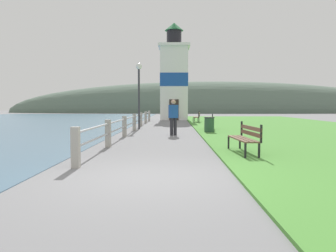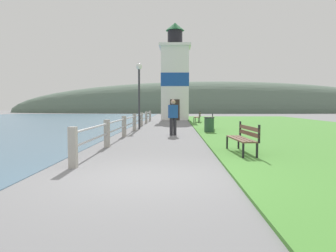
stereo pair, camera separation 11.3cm
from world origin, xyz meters
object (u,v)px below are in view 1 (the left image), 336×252
Objects in this scene: park_bench_near at (246,136)px; trash_bin at (209,125)px; park_bench_midway at (210,121)px; lamp_post at (139,84)px; lighthouse at (174,78)px; person_strolling at (173,116)px; park_bench_far at (197,116)px.

park_bench_near is 7.40m from trash_bin.
park_bench_midway is at bearing -94.08° from park_bench_near.
lighthouse is at bearing 80.58° from lamp_post.
park_bench_near and park_bench_midway have the same top height.
lamp_post reaches higher than person_strolling.
park_bench_near is 17.27m from park_bench_far.
park_bench_midway and park_bench_far have the same top height.
lamp_post is at bearing 2.54° from person_strolling.
lamp_post is (-2.12, -12.76, -1.39)m from lighthouse.
person_strolling is (-2.12, 6.11, 0.39)m from park_bench_near.
park_bench_midway is 3.82m from person_strolling.
person_strolling reaches higher than park_bench_far.
park_bench_far is at bearing -34.09° from person_strolling.
lighthouse is (-1.92, 5.76, 3.59)m from park_bench_far.
park_bench_midway is 7.99m from park_bench_far.
park_bench_midway is at bearing -13.19° from lamp_post.
person_strolling is (-2.10, -3.17, 0.39)m from park_bench_midway.
park_bench_midway is 0.98× the size of person_strolling.
lighthouse is 13.01m from lamp_post.
park_bench_midway is at bearing 82.85° from trash_bin.
person_strolling is 4.99m from lamp_post.
park_bench_midway is 0.85× the size of park_bench_far.
park_bench_near is 1.12× the size of person_strolling.
lighthouse reaches higher than trash_bin.
lighthouse is 17.21m from person_strolling.
trash_bin is (-0.26, 7.40, -0.12)m from park_bench_near.
lighthouse is 16.17m from trash_bin.
park_bench_far is (-0.16, 7.99, 0.00)m from park_bench_midway.
lamp_post is at bearing 66.98° from park_bench_far.
lighthouse reaches higher than park_bench_midway.
lamp_post reaches higher than park_bench_midway.
trash_bin is 5.40m from lamp_post.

